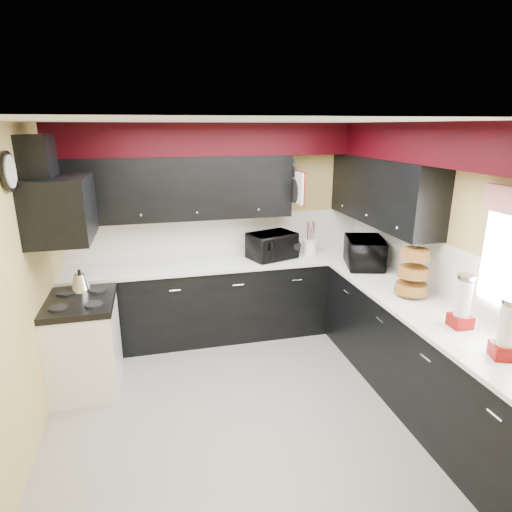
{
  "coord_description": "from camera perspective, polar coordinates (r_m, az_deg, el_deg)",
  "views": [
    {
      "loc": [
        -0.77,
        -3.22,
        2.47
      ],
      "look_at": [
        0.23,
        0.88,
        1.18
      ],
      "focal_mm": 30.0,
      "sensor_mm": 36.0,
      "label": 1
    }
  ],
  "objects": [
    {
      "name": "counter_back",
      "position": [
        5.03,
        -4.25,
        -0.96
      ],
      "size": [
        3.62,
        0.64,
        0.04
      ],
      "primitive_type": "cube",
      "color": "white",
      "rests_on": "cab_back"
    },
    {
      "name": "kettle",
      "position": [
        4.51,
        -22.37,
        -3.26
      ],
      "size": [
        0.23,
        0.23,
        0.17
      ],
      "primitive_type": null,
      "rotation": [
        0.0,
        0.0,
        0.25
      ],
      "color": "silver",
      "rests_on": "cooktop"
    },
    {
      "name": "stove",
      "position": [
        4.52,
        -21.83,
        -11.1
      ],
      "size": [
        0.6,
        0.75,
        0.86
      ],
      "primitive_type": "cube",
      "color": "white",
      "rests_on": "ground"
    },
    {
      "name": "baskets",
      "position": [
        4.2,
        20.19,
        -1.94
      ],
      "size": [
        0.27,
        0.27,
        0.5
      ],
      "primitive_type": null,
      "color": "brown",
      "rests_on": "upper_right"
    },
    {
      "name": "cooktop",
      "position": [
        4.34,
        -22.49,
        -5.71
      ],
      "size": [
        0.62,
        0.77,
        0.06
      ],
      "primitive_type": "cube",
      "color": "black",
      "rests_on": "stove"
    },
    {
      "name": "clock",
      "position": [
        3.63,
        -30.12,
        9.72
      ],
      "size": [
        0.03,
        0.3,
        0.3
      ],
      "primitive_type": null,
      "color": "black",
      "rests_on": "wall_left"
    },
    {
      "name": "ground",
      "position": [
        4.13,
        -0.23,
        -19.66
      ],
      "size": [
        3.6,
        3.6,
        0.0
      ],
      "primitive_type": "plane",
      "color": "gray",
      "rests_on": "ground"
    },
    {
      "name": "cab_right",
      "position": [
        4.22,
        21.58,
        -12.89
      ],
      "size": [
        0.6,
        3.0,
        0.9
      ],
      "primitive_type": "cube",
      "color": "black",
      "rests_on": "ground"
    },
    {
      "name": "upper_right",
      "position": [
        4.82,
        16.43,
        8.35
      ],
      "size": [
        0.35,
        1.8,
        0.7
      ],
      "primitive_type": "cube",
      "color": "black",
      "rests_on": "wall_right"
    },
    {
      "name": "pan_mid",
      "position": [
        4.96,
        5.18,
        8.62
      ],
      "size": [
        0.03,
        0.28,
        0.46
      ],
      "primitive_type": null,
      "color": "black",
      "rests_on": "upper_back"
    },
    {
      "name": "cab_back",
      "position": [
        5.19,
        -4.14,
        -5.9
      ],
      "size": [
        3.6,
        0.6,
        0.9
      ],
      "primitive_type": "cube",
      "color": "black",
      "rests_on": "ground"
    },
    {
      "name": "upper_back",
      "position": [
        4.9,
        -10.57,
        8.89
      ],
      "size": [
        2.6,
        0.35,
        0.7
      ],
      "primitive_type": "cube",
      "color": "black",
      "rests_on": "wall_back"
    },
    {
      "name": "dispenser_b",
      "position": [
        3.38,
        30.45,
        -8.57
      ],
      "size": [
        0.2,
        0.2,
        0.41
      ],
      "primitive_type": null,
      "rotation": [
        0.0,
        0.0,
        -0.37
      ],
      "color": "#71000B",
      "rests_on": "counter_right"
    },
    {
      "name": "splash_back",
      "position": [
        5.23,
        -4.85,
        2.81
      ],
      "size": [
        3.6,
        0.02,
        0.5
      ],
      "primitive_type": "cube",
      "color": "white",
      "rests_on": "counter_back"
    },
    {
      "name": "toaster_oven",
      "position": [
        5.11,
        2.19,
        1.4
      ],
      "size": [
        0.64,
        0.59,
        0.31
      ],
      "primitive_type": "imported",
      "rotation": [
        0.0,
        0.0,
        0.33
      ],
      "color": "black",
      "rests_on": "counter_back"
    },
    {
      "name": "splash_right",
      "position": [
        4.31,
        23.56,
        -1.7
      ],
      "size": [
        0.02,
        3.6,
        0.5
      ],
      "primitive_type": "cube",
      "color": "white",
      "rests_on": "counter_right"
    },
    {
      "name": "microwave",
      "position": [
        4.96,
        14.3,
        0.47
      ],
      "size": [
        0.54,
        0.67,
        0.32
      ],
      "primitive_type": "imported",
      "rotation": [
        0.0,
        0.0,
        1.27
      ],
      "color": "black",
      "rests_on": "counter_right"
    },
    {
      "name": "dispenser_a",
      "position": [
        3.72,
        25.86,
        -5.61
      ],
      "size": [
        0.16,
        0.16,
        0.41
      ],
      "primitive_type": null,
      "rotation": [
        0.0,
        0.0,
        -0.03
      ],
      "color": "#571007",
      "rests_on": "counter_right"
    },
    {
      "name": "knife_block",
      "position": [
        5.18,
        5.13,
        0.95
      ],
      "size": [
        0.11,
        0.14,
        0.21
      ],
      "primitive_type": "cube",
      "rotation": [
        0.0,
        0.0,
        0.11
      ],
      "color": "black",
      "rests_on": "counter_back"
    },
    {
      "name": "deco_plate",
      "position": [
        3.84,
        28.35,
        11.77
      ],
      "size": [
        0.03,
        0.24,
        0.24
      ],
      "primitive_type": null,
      "color": "white",
      "rests_on": "wall_right"
    },
    {
      "name": "soffit_back",
      "position": [
        4.91,
        -4.87,
        15.28
      ],
      "size": [
        3.6,
        0.36,
        0.35
      ],
      "primitive_type": "cube",
      "color": "black",
      "rests_on": "wall_back"
    },
    {
      "name": "pan_top",
      "position": [
        5.05,
        4.77,
        11.64
      ],
      "size": [
        0.03,
        0.22,
        0.4
      ],
      "primitive_type": null,
      "color": "black",
      "rests_on": "upper_back"
    },
    {
      "name": "utensil_crock",
      "position": [
        5.33,
        7.23,
        1.24
      ],
      "size": [
        0.21,
        0.21,
        0.18
      ],
      "primitive_type": "cylinder",
      "rotation": [
        0.0,
        0.0,
        0.26
      ],
      "color": "white",
      "rests_on": "counter_back"
    },
    {
      "name": "wall_back",
      "position": [
        5.23,
        -4.89,
        3.47
      ],
      "size": [
        3.6,
        0.06,
        2.5
      ],
      "primitive_type": "cube",
      "color": "#E0C666",
      "rests_on": "ground"
    },
    {
      "name": "ceiling",
      "position": [
        3.31,
        -0.28,
        17.55
      ],
      "size": [
        3.6,
        3.6,
        0.06
      ],
      "primitive_type": "cube",
      "color": "white",
      "rests_on": "wall_back"
    },
    {
      "name": "counter_right",
      "position": [
        4.01,
        22.31,
        -7.04
      ],
      "size": [
        0.64,
        3.02,
        0.04
      ],
      "primitive_type": "cube",
      "color": "white",
      "rests_on": "cab_right"
    },
    {
      "name": "pan_low",
      "position": [
        5.21,
        4.24,
        8.71
      ],
      "size": [
        0.03,
        0.24,
        0.42
      ],
      "primitive_type": null,
      "color": "black",
      "rests_on": "upper_back"
    },
    {
      "name": "wall_left",
      "position": [
        3.6,
        -29.51,
        -5.13
      ],
      "size": [
        0.06,
        3.6,
        2.5
      ],
      "primitive_type": "cube",
      "color": "#E0C666",
      "rests_on": "ground"
    },
    {
      "name": "hood",
      "position": [
        4.11,
        -24.58,
        5.82
      ],
      "size": [
        0.5,
        0.78,
        0.55
      ],
      "primitive_type": "cube",
      "color": "black",
      "rests_on": "wall_left"
    },
    {
      "name": "cut_board",
      "position": [
        4.85,
        5.77,
        9.0
      ],
      "size": [
        0.03,
        0.26,
        0.35
      ],
      "primitive_type": "cube",
      "color": "white",
      "rests_on": "upper_back"
    },
    {
      "name": "soffit_right",
      "position": [
        3.87,
        25.12,
        13.34
      ],
      "size": [
        0.36,
        3.24,
        0.35
      ],
      "primitive_type": "cube",
      "color": "black",
      "rests_on": "wall_right"
    },
    {
      "name": "wall_right",
      "position": [
        4.3,
        23.76,
        -0.93
      ],
      "size": [
        0.06,
        3.6,
        2.5
      ],
      "primitive_type": "cube",
      "color": "#E0C666",
      "rests_on": "ground"
    },
    {
      "name": "hood_duct",
      "position": [
        4.08,
        -27.14,
        11.42
      ],
      "size": [
        0.24,
        0.4,
        0.4
      ],
      "primitive_type": "cube",
      "color": "black",
      "rests_on": "wall_left"
    }
  ]
}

